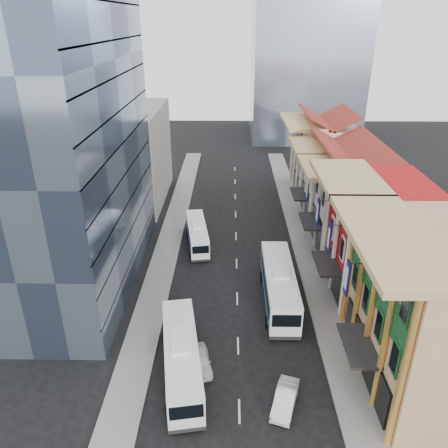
{
  "coord_description": "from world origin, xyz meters",
  "views": [
    {
      "loc": [
        -0.73,
        -21.73,
        25.71
      ],
      "look_at": [
        -1.45,
        21.96,
        5.07
      ],
      "focal_mm": 35.0,
      "sensor_mm": 36.0,
      "label": 1
    }
  ],
  "objects_px": {
    "bus_left_far": "(197,234)",
    "sedan_left": "(201,361)",
    "bus_left_near": "(181,357)",
    "bus_right": "(279,285)",
    "office_tower": "(61,142)",
    "shophouse_tan": "(428,312)",
    "sedan_right": "(285,399)"
  },
  "relations": [
    {
      "from": "shophouse_tan",
      "to": "bus_left_near",
      "type": "bearing_deg",
      "value": -178.49
    },
    {
      "from": "office_tower",
      "to": "bus_right",
      "type": "bearing_deg",
      "value": -11.78
    },
    {
      "from": "shophouse_tan",
      "to": "bus_right",
      "type": "height_order",
      "value": "shophouse_tan"
    },
    {
      "from": "bus_left_near",
      "to": "bus_right",
      "type": "xyz_separation_m",
      "value": [
        8.58,
        10.09,
        0.17
      ]
    },
    {
      "from": "bus_left_near",
      "to": "bus_right",
      "type": "distance_m",
      "value": 13.25
    },
    {
      "from": "bus_left_far",
      "to": "sedan_right",
      "type": "distance_m",
      "value": 26.38
    },
    {
      "from": "bus_left_near",
      "to": "bus_right",
      "type": "height_order",
      "value": "bus_right"
    },
    {
      "from": "bus_right",
      "to": "sedan_right",
      "type": "relative_size",
      "value": 3.03
    },
    {
      "from": "office_tower",
      "to": "sedan_right",
      "type": "bearing_deg",
      "value": -40.61
    },
    {
      "from": "office_tower",
      "to": "sedan_left",
      "type": "distance_m",
      "value": 24.18
    },
    {
      "from": "office_tower",
      "to": "sedan_right",
      "type": "relative_size",
      "value": 7.34
    },
    {
      "from": "bus_left_far",
      "to": "sedan_right",
      "type": "xyz_separation_m",
      "value": [
        8.18,
        -25.06,
        -0.85
      ]
    },
    {
      "from": "office_tower",
      "to": "sedan_left",
      "type": "bearing_deg",
      "value": -44.34
    },
    {
      "from": "bus_left_far",
      "to": "sedan_right",
      "type": "height_order",
      "value": "bus_left_far"
    },
    {
      "from": "shophouse_tan",
      "to": "sedan_right",
      "type": "distance_m",
      "value": 12.41
    },
    {
      "from": "shophouse_tan",
      "to": "sedan_right",
      "type": "xyz_separation_m",
      "value": [
        -10.67,
        -3.44,
        -5.33
      ]
    },
    {
      "from": "bus_right",
      "to": "office_tower",
      "type": "bearing_deg",
      "value": 168.06
    },
    {
      "from": "bus_left_near",
      "to": "sedan_right",
      "type": "xyz_separation_m",
      "value": [
        7.82,
        -2.95,
        -1.14
      ]
    },
    {
      "from": "shophouse_tan",
      "to": "sedan_left",
      "type": "relative_size",
      "value": 3.58
    },
    {
      "from": "bus_left_far",
      "to": "sedan_left",
      "type": "distance_m",
      "value": 21.33
    },
    {
      "from": "sedan_left",
      "to": "shophouse_tan",
      "type": "bearing_deg",
      "value": -13.76
    },
    {
      "from": "bus_left_far",
      "to": "sedan_left",
      "type": "relative_size",
      "value": 2.43
    },
    {
      "from": "bus_right",
      "to": "sedan_right",
      "type": "bearing_deg",
      "value": -93.52
    },
    {
      "from": "bus_right",
      "to": "bus_left_near",
      "type": "bearing_deg",
      "value": -130.55
    },
    {
      "from": "bus_left_far",
      "to": "bus_right",
      "type": "height_order",
      "value": "bus_right"
    },
    {
      "from": "shophouse_tan",
      "to": "bus_right",
      "type": "bearing_deg",
      "value": 135.89
    },
    {
      "from": "office_tower",
      "to": "bus_left_far",
      "type": "height_order",
      "value": "office_tower"
    },
    {
      "from": "bus_left_near",
      "to": "sedan_left",
      "type": "distance_m",
      "value": 2.02
    },
    {
      "from": "shophouse_tan",
      "to": "bus_left_far",
      "type": "distance_m",
      "value": 29.03
    },
    {
      "from": "shophouse_tan",
      "to": "sedan_left",
      "type": "height_order",
      "value": "shophouse_tan"
    },
    {
      "from": "sedan_left",
      "to": "sedan_right",
      "type": "relative_size",
      "value": 0.96
    },
    {
      "from": "sedan_left",
      "to": "bus_left_far",
      "type": "bearing_deg",
      "value": 82.34
    }
  ]
}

